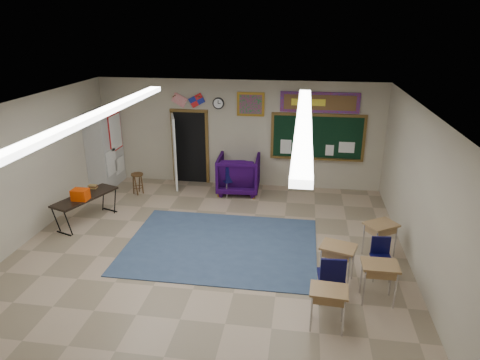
# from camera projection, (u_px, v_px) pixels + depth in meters

# --- Properties ---
(floor) EXTENTS (9.00, 9.00, 0.00)m
(floor) POSITION_uv_depth(u_px,v_px,m) (204.00, 265.00, 8.38)
(floor) COLOR #9E866D
(floor) RESTS_ON ground
(back_wall) EXTENTS (8.00, 0.04, 3.00)m
(back_wall) POSITION_uv_depth(u_px,v_px,m) (238.00, 134.00, 12.02)
(back_wall) COLOR #AFA98E
(back_wall) RESTS_ON floor
(left_wall) EXTENTS (0.04, 9.00, 3.00)m
(left_wall) POSITION_uv_depth(u_px,v_px,m) (3.00, 183.00, 8.41)
(left_wall) COLOR #AFA98E
(left_wall) RESTS_ON floor
(right_wall) EXTENTS (0.04, 9.00, 3.00)m
(right_wall) POSITION_uv_depth(u_px,v_px,m) (429.00, 207.00, 7.30)
(right_wall) COLOR #AFA98E
(right_wall) RESTS_ON floor
(ceiling) EXTENTS (8.00, 9.00, 0.04)m
(ceiling) POSITION_uv_depth(u_px,v_px,m) (198.00, 113.00, 7.33)
(ceiling) COLOR beige
(ceiling) RESTS_ON back_wall
(area_rug) EXTENTS (4.00, 3.00, 0.02)m
(area_rug) POSITION_uv_depth(u_px,v_px,m) (221.00, 245.00, 9.09)
(area_rug) COLOR #354965
(area_rug) RESTS_ON floor
(fluorescent_strips) EXTENTS (3.86, 6.00, 0.10)m
(fluorescent_strips) POSITION_uv_depth(u_px,v_px,m) (198.00, 117.00, 7.35)
(fluorescent_strips) COLOR white
(fluorescent_strips) RESTS_ON ceiling
(doorway) EXTENTS (1.10, 0.89, 2.16)m
(doorway) POSITION_uv_depth(u_px,v_px,m) (186.00, 148.00, 12.25)
(doorway) COLOR black
(doorway) RESTS_ON back_wall
(chalkboard) EXTENTS (2.55, 0.14, 1.30)m
(chalkboard) POSITION_uv_depth(u_px,v_px,m) (317.00, 138.00, 11.69)
(chalkboard) COLOR brown
(chalkboard) RESTS_ON back_wall
(bulletin_board) EXTENTS (2.10, 0.05, 0.55)m
(bulletin_board) POSITION_uv_depth(u_px,v_px,m) (320.00, 102.00, 11.35)
(bulletin_board) COLOR #A6130E
(bulletin_board) RESTS_ON back_wall
(framed_art_print) EXTENTS (0.75, 0.05, 0.65)m
(framed_art_print) POSITION_uv_depth(u_px,v_px,m) (251.00, 104.00, 11.64)
(framed_art_print) COLOR olive
(framed_art_print) RESTS_ON back_wall
(wall_clock) EXTENTS (0.32, 0.05, 0.32)m
(wall_clock) POSITION_uv_depth(u_px,v_px,m) (218.00, 103.00, 11.77)
(wall_clock) COLOR black
(wall_clock) RESTS_ON back_wall
(wall_flags) EXTENTS (1.16, 0.06, 0.70)m
(wall_flags) POSITION_uv_depth(u_px,v_px,m) (188.00, 98.00, 11.82)
(wall_flags) COLOR red
(wall_flags) RESTS_ON back_wall
(storage_cabinet) EXTENTS (0.59, 1.25, 2.20)m
(storage_cabinet) POSITION_uv_depth(u_px,v_px,m) (105.00, 149.00, 12.08)
(storage_cabinet) COLOR #A7A6A2
(storage_cabinet) RESTS_ON floor
(wingback_armchair) EXTENTS (1.17, 1.20, 1.05)m
(wingback_armchair) POSITION_uv_depth(u_px,v_px,m) (239.00, 174.00, 11.79)
(wingback_armchair) COLOR #1D0532
(wingback_armchair) RESTS_ON floor
(student_chair_reading) EXTENTS (0.62, 0.62, 0.89)m
(student_chair_reading) POSITION_uv_depth(u_px,v_px,m) (229.00, 180.00, 11.56)
(student_chair_reading) COLOR #080832
(student_chair_reading) RESTS_ON floor
(student_chair_desk_a) EXTENTS (0.48, 0.48, 0.91)m
(student_chair_desk_a) POSITION_uv_depth(u_px,v_px,m) (331.00, 277.00, 7.17)
(student_chair_desk_a) COLOR #080832
(student_chair_desk_a) RESTS_ON floor
(student_chair_desk_b) EXTENTS (0.42, 0.42, 0.77)m
(student_chair_desk_b) POSITION_uv_depth(u_px,v_px,m) (381.00, 260.00, 7.82)
(student_chair_desk_b) COLOR #080832
(student_chair_desk_b) RESTS_ON floor
(student_desk_front_left) EXTENTS (0.71, 0.61, 0.73)m
(student_desk_front_left) POSITION_uv_depth(u_px,v_px,m) (337.00, 262.00, 7.73)
(student_desk_front_left) COLOR olive
(student_desk_front_left) RESTS_ON floor
(student_desk_front_right) EXTENTS (0.75, 0.71, 0.72)m
(student_desk_front_right) POSITION_uv_depth(u_px,v_px,m) (380.00, 238.00, 8.58)
(student_desk_front_right) COLOR olive
(student_desk_front_right) RESTS_ON floor
(student_desk_back_left) EXTENTS (0.60, 0.46, 0.69)m
(student_desk_back_left) POSITION_uv_depth(u_px,v_px,m) (328.00, 306.00, 6.56)
(student_desk_back_left) COLOR olive
(student_desk_back_left) RESTS_ON floor
(student_desk_back_right) EXTENTS (0.60, 0.45, 0.72)m
(student_desk_back_right) POSITION_uv_depth(u_px,v_px,m) (378.00, 280.00, 7.18)
(student_desk_back_right) COLOR olive
(student_desk_back_right) RESTS_ON floor
(folding_table) EXTENTS (1.05, 1.70, 0.92)m
(folding_table) POSITION_uv_depth(u_px,v_px,m) (87.00, 208.00, 10.04)
(folding_table) COLOR black
(folding_table) RESTS_ON floor
(wooden_stool) EXTENTS (0.33, 0.33, 0.58)m
(wooden_stool) POSITION_uv_depth(u_px,v_px,m) (138.00, 183.00, 11.73)
(wooden_stool) COLOR #4E3417
(wooden_stool) RESTS_ON floor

